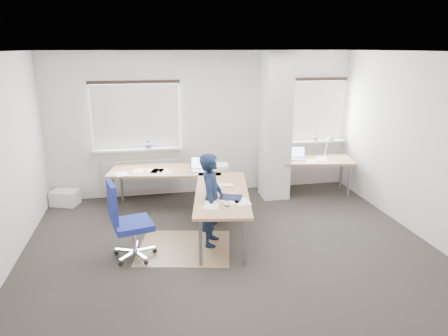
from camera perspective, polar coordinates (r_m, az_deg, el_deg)
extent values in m
plane|color=black|center=(6.04, 0.84, -11.30)|extent=(6.00, 6.00, 0.00)
cube|color=beige|center=(7.92, -2.86, 6.28)|extent=(6.00, 0.04, 2.80)
cube|color=beige|center=(3.27, 10.15, -9.81)|extent=(6.00, 0.04, 2.80)
cube|color=beige|center=(6.79, 26.54, 2.72)|extent=(0.04, 5.00, 2.80)
cube|color=white|center=(5.33, 0.98, 16.30)|extent=(6.00, 5.00, 0.04)
cube|color=beige|center=(7.69, 7.42, 5.77)|extent=(0.50, 0.50, 2.78)
cube|color=white|center=(7.78, -12.44, 7.22)|extent=(1.60, 0.04, 1.20)
cube|color=white|center=(7.74, -12.44, 7.17)|extent=(1.60, 0.02, 1.20)
cube|color=white|center=(7.84, -12.16, 2.66)|extent=(1.70, 0.20, 0.04)
cube|color=white|center=(8.49, 12.84, 7.97)|extent=(1.20, 0.04, 1.20)
cube|color=white|center=(8.46, 12.95, 7.93)|extent=(1.20, 0.02, 1.20)
cube|color=white|center=(8.55, 12.76, 3.79)|extent=(1.30, 0.20, 0.04)
cube|color=silver|center=(8.00, -11.93, -0.98)|extent=(1.40, 0.10, 0.60)
cylinder|color=#69408D|center=(7.80, -10.72, 3.14)|extent=(0.12, 0.12, 0.08)
imported|color=#245A27|center=(7.79, -10.74, 3.44)|extent=(0.09, 0.06, 0.17)
cylinder|color=#A1673E|center=(8.52, 12.84, 4.15)|extent=(0.12, 0.12, 0.08)
imported|color=#245A27|center=(8.51, 12.86, 4.43)|extent=(0.09, 0.07, 0.17)
cube|color=olive|center=(6.06, -5.66, -11.25)|extent=(1.54, 1.38, 0.01)
cube|color=white|center=(8.09, -21.77, -3.96)|extent=(0.55, 0.47, 0.28)
cube|color=#956440|center=(7.32, -8.29, -0.32)|extent=(2.11, 1.14, 0.04)
cube|color=#956440|center=(6.13, -0.31, -3.59)|extent=(1.14, 2.11, 0.04)
cylinder|color=gray|center=(7.33, -15.46, -3.78)|extent=(0.05, 0.05, 0.69)
cylinder|color=gray|center=(7.88, -14.43, -2.25)|extent=(0.05, 0.05, 0.69)
cylinder|color=gray|center=(7.66, -1.21, -2.23)|extent=(0.05, 0.05, 0.69)
cylinder|color=gray|center=(5.46, -3.38, -10.52)|extent=(0.05, 0.05, 0.69)
cylinder|color=gray|center=(5.46, 3.03, -10.47)|extent=(0.05, 0.05, 0.69)
cylinder|color=gray|center=(7.11, 2.02, -3.80)|extent=(0.05, 0.05, 0.69)
cube|color=#B7B7BC|center=(7.16, -3.76, -0.35)|extent=(0.39, 0.34, 0.01)
cube|color=#B7B7BC|center=(7.23, -3.53, 0.76)|extent=(0.32, 0.17, 0.22)
cube|color=silver|center=(7.23, -3.53, 0.76)|extent=(0.28, 0.14, 0.19)
cube|color=white|center=(6.38, -0.64, -2.47)|extent=(0.46, 0.24, 0.02)
cube|color=black|center=(5.89, 0.98, -4.19)|extent=(0.38, 0.34, 0.01)
cube|color=white|center=(7.30, -1.22, 0.26)|extent=(0.49, 0.38, 0.07)
imported|color=white|center=(6.70, -2.25, -1.31)|extent=(0.09, 0.09, 0.07)
cylinder|color=silver|center=(5.57, 0.47, -4.97)|extent=(0.07, 0.07, 0.10)
cube|color=#956440|center=(8.12, 13.08, 1.12)|extent=(1.50, 0.93, 0.04)
cylinder|color=gray|center=(7.87, 9.09, -1.94)|extent=(0.05, 0.05, 0.69)
cylinder|color=gray|center=(8.16, 17.41, -1.82)|extent=(0.05, 0.05, 0.69)
cylinder|color=gray|center=(8.34, 8.50, -0.83)|extent=(0.05, 0.05, 0.69)
cylinder|color=gray|center=(8.62, 16.40, -0.76)|extent=(0.05, 0.05, 0.69)
cube|color=#B7B7BC|center=(8.03, 10.50, 1.31)|extent=(0.36, 0.28, 0.01)
cube|color=#B7B7BC|center=(8.11, 10.39, 2.30)|extent=(0.33, 0.10, 0.22)
cube|color=silver|center=(8.11, 10.39, 2.30)|extent=(0.29, 0.08, 0.19)
cylinder|color=silver|center=(8.29, 14.33, 1.58)|extent=(0.10, 0.10, 0.02)
cylinder|color=silver|center=(8.25, 14.42, 2.85)|extent=(0.02, 0.16, 0.38)
cylinder|color=silver|center=(8.09, 14.90, 4.16)|extent=(0.02, 0.29, 0.13)
cone|color=silver|center=(7.98, 15.31, 3.79)|extent=(0.14, 0.16, 0.17)
cube|color=navy|center=(5.71, -12.88, -7.89)|extent=(0.61, 0.61, 0.09)
cube|color=navy|center=(5.53, -15.67, -4.77)|extent=(0.17, 0.44, 0.55)
cylinder|color=silver|center=(5.80, -12.74, -9.76)|extent=(0.07, 0.07, 0.37)
cylinder|color=black|center=(5.97, -9.87, -11.54)|extent=(0.07, 0.05, 0.07)
cylinder|color=black|center=(6.17, -12.33, -10.72)|extent=(0.04, 0.07, 0.07)
cylinder|color=black|center=(6.03, -15.11, -11.60)|extent=(0.07, 0.06, 0.07)
cylinder|color=black|center=(5.74, -14.50, -13.09)|extent=(0.07, 0.07, 0.07)
cylinder|color=black|center=(5.70, -11.09, -13.07)|extent=(0.06, 0.07, 0.07)
imported|color=black|center=(5.89, -1.83, -4.56)|extent=(0.48, 0.59, 1.41)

